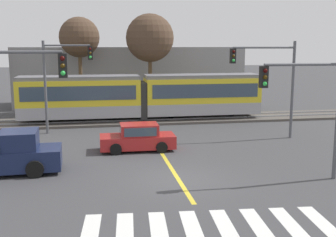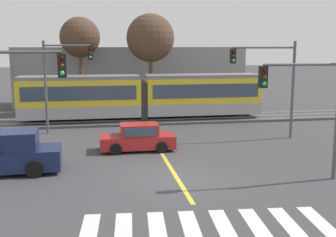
{
  "view_description": "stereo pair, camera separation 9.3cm",
  "coord_description": "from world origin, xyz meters",
  "px_view_note": "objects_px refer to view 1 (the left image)",
  "views": [
    {
      "loc": [
        -3.59,
        -17.54,
        5.92
      ],
      "look_at": [
        0.69,
        6.61,
        1.6
      ],
      "focal_mm": 45.0,
      "sensor_mm": 36.0,
      "label": 1
    },
    {
      "loc": [
        -3.5,
        -17.56,
        5.92
      ],
      "look_at": [
        0.69,
        6.61,
        1.6
      ],
      "focal_mm": 45.0,
      "sensor_mm": 36.0,
      "label": 2
    }
  ],
  "objects_px": {
    "bare_tree_west": "(79,38)",
    "bare_tree_east": "(150,38)",
    "pickup_truck": "(4,156)",
    "traffic_light_mid_right": "(272,74)",
    "traffic_light_near_right": "(311,97)",
    "light_rail_tram": "(142,95)",
    "traffic_light_near_left": "(1,97)",
    "sedan_crossing": "(138,138)",
    "traffic_light_far_left": "(61,72)"
  },
  "relations": [
    {
      "from": "pickup_truck",
      "to": "traffic_light_near_left",
      "type": "relative_size",
      "value": 0.9
    },
    {
      "from": "traffic_light_near_left",
      "to": "sedan_crossing",
      "type": "bearing_deg",
      "value": 50.62
    },
    {
      "from": "traffic_light_far_left",
      "to": "bare_tree_east",
      "type": "relative_size",
      "value": 0.73
    },
    {
      "from": "traffic_light_near_left",
      "to": "bare_tree_east",
      "type": "xyz_separation_m",
      "value": [
        8.16,
        19.67,
        2.42
      ]
    },
    {
      "from": "traffic_light_near_right",
      "to": "bare_tree_west",
      "type": "xyz_separation_m",
      "value": [
        -10.26,
        21.08,
        2.81
      ]
    },
    {
      "from": "traffic_light_near_left",
      "to": "bare_tree_west",
      "type": "height_order",
      "value": "bare_tree_west"
    },
    {
      "from": "light_rail_tram",
      "to": "traffic_light_near_left",
      "type": "distance_m",
      "value": 17.62
    },
    {
      "from": "bare_tree_west",
      "to": "bare_tree_east",
      "type": "distance_m",
      "value": 6.15
    },
    {
      "from": "sedan_crossing",
      "to": "pickup_truck",
      "type": "xyz_separation_m",
      "value": [
        -6.55,
        -3.26,
        0.14
      ]
    },
    {
      "from": "sedan_crossing",
      "to": "traffic_light_near_right",
      "type": "distance_m",
      "value": 9.96
    },
    {
      "from": "traffic_light_mid_right",
      "to": "traffic_light_near_left",
      "type": "height_order",
      "value": "traffic_light_mid_right"
    },
    {
      "from": "sedan_crossing",
      "to": "pickup_truck",
      "type": "relative_size",
      "value": 0.77
    },
    {
      "from": "bare_tree_east",
      "to": "bare_tree_west",
      "type": "bearing_deg",
      "value": 163.64
    },
    {
      "from": "sedan_crossing",
      "to": "traffic_light_far_left",
      "type": "distance_m",
      "value": 7.94
    },
    {
      "from": "pickup_truck",
      "to": "bare_tree_east",
      "type": "xyz_separation_m",
      "value": [
        8.99,
        15.95,
        5.6
      ]
    },
    {
      "from": "bare_tree_west",
      "to": "light_rail_tram",
      "type": "bearing_deg",
      "value": -48.36
    },
    {
      "from": "light_rail_tram",
      "to": "sedan_crossing",
      "type": "height_order",
      "value": "light_rail_tram"
    },
    {
      "from": "traffic_light_mid_right",
      "to": "traffic_light_near_left",
      "type": "distance_m",
      "value": 16.64
    },
    {
      "from": "traffic_light_far_left",
      "to": "traffic_light_near_left",
      "type": "height_order",
      "value": "traffic_light_far_left"
    },
    {
      "from": "sedan_crossing",
      "to": "traffic_light_mid_right",
      "type": "xyz_separation_m",
      "value": [
        8.58,
        1.54,
        3.4
      ]
    },
    {
      "from": "traffic_light_mid_right",
      "to": "traffic_light_near_right",
      "type": "height_order",
      "value": "traffic_light_mid_right"
    },
    {
      "from": "sedan_crossing",
      "to": "bare_tree_east",
      "type": "relative_size",
      "value": 0.5
    },
    {
      "from": "light_rail_tram",
      "to": "traffic_light_near_left",
      "type": "height_order",
      "value": "traffic_light_near_left"
    },
    {
      "from": "traffic_light_mid_right",
      "to": "traffic_light_far_left",
      "type": "distance_m",
      "value": 13.68
    },
    {
      "from": "bare_tree_west",
      "to": "pickup_truck",
      "type": "bearing_deg",
      "value": -99.91
    },
    {
      "from": "sedan_crossing",
      "to": "traffic_light_near_right",
      "type": "xyz_separation_m",
      "value": [
        6.79,
        -6.65,
        2.99
      ]
    },
    {
      "from": "bare_tree_east",
      "to": "traffic_light_near_left",
      "type": "bearing_deg",
      "value": -112.52
    },
    {
      "from": "light_rail_tram",
      "to": "bare_tree_west",
      "type": "height_order",
      "value": "bare_tree_west"
    },
    {
      "from": "light_rail_tram",
      "to": "traffic_light_mid_right",
      "type": "xyz_separation_m",
      "value": [
        7.27,
        -7.52,
        2.05
      ]
    },
    {
      "from": "traffic_light_mid_right",
      "to": "traffic_light_near_left",
      "type": "xyz_separation_m",
      "value": [
        -14.3,
        -8.51,
        -0.08
      ]
    },
    {
      "from": "light_rail_tram",
      "to": "traffic_light_mid_right",
      "type": "distance_m",
      "value": 10.66
    },
    {
      "from": "sedan_crossing",
      "to": "traffic_light_mid_right",
      "type": "height_order",
      "value": "traffic_light_mid_right"
    },
    {
      "from": "traffic_light_mid_right",
      "to": "traffic_light_near_right",
      "type": "xyz_separation_m",
      "value": [
        -1.79,
        -8.18,
        -0.42
      ]
    },
    {
      "from": "traffic_light_mid_right",
      "to": "bare_tree_east",
      "type": "distance_m",
      "value": 12.96
    },
    {
      "from": "traffic_light_near_left",
      "to": "traffic_light_far_left",
      "type": "bearing_deg",
      "value": 84.34
    },
    {
      "from": "sedan_crossing",
      "to": "traffic_light_near_left",
      "type": "distance_m",
      "value": 9.61
    },
    {
      "from": "bare_tree_east",
      "to": "sedan_crossing",
      "type": "bearing_deg",
      "value": -100.84
    },
    {
      "from": "sedan_crossing",
      "to": "bare_tree_west",
      "type": "bearing_deg",
      "value": 103.5
    },
    {
      "from": "pickup_truck",
      "to": "sedan_crossing",
      "type": "bearing_deg",
      "value": 26.42
    },
    {
      "from": "traffic_light_near_right",
      "to": "bare_tree_west",
      "type": "height_order",
      "value": "bare_tree_west"
    },
    {
      "from": "light_rail_tram",
      "to": "traffic_light_far_left",
      "type": "relative_size",
      "value": 2.99
    },
    {
      "from": "traffic_light_mid_right",
      "to": "traffic_light_near_right",
      "type": "relative_size",
      "value": 1.09
    },
    {
      "from": "traffic_light_far_left",
      "to": "traffic_light_mid_right",
      "type": "bearing_deg",
      "value": -17.34
    },
    {
      "from": "pickup_truck",
      "to": "traffic_light_mid_right",
      "type": "xyz_separation_m",
      "value": [
        15.13,
        4.79,
        3.26
      ]
    },
    {
      "from": "traffic_light_near_left",
      "to": "light_rail_tram",
      "type": "bearing_deg",
      "value": 66.29
    },
    {
      "from": "bare_tree_west",
      "to": "bare_tree_east",
      "type": "relative_size",
      "value": 0.97
    },
    {
      "from": "traffic_light_far_left",
      "to": "bare_tree_east",
      "type": "distance_m",
      "value": 10.17
    },
    {
      "from": "sedan_crossing",
      "to": "bare_tree_west",
      "type": "relative_size",
      "value": 0.51
    },
    {
      "from": "sedan_crossing",
      "to": "traffic_light_near_left",
      "type": "xyz_separation_m",
      "value": [
        -5.72,
        -6.97,
        3.32
      ]
    },
    {
      "from": "traffic_light_near_right",
      "to": "bare_tree_west",
      "type": "relative_size",
      "value": 0.68
    }
  ]
}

